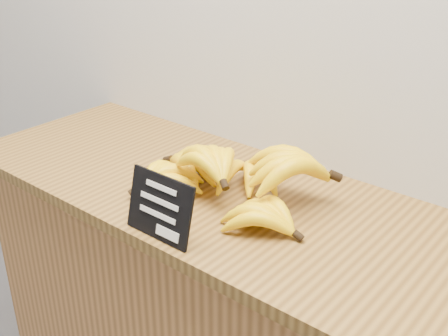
# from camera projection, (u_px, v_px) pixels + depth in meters

# --- Properties ---
(counter_top) EXTENTS (1.49, 0.54, 0.03)m
(counter_top) POSITION_uv_depth(u_px,v_px,m) (238.00, 202.00, 1.30)
(counter_top) COLOR olive
(counter_top) RESTS_ON counter
(chalkboard_sign) EXTENTS (0.17, 0.04, 0.13)m
(chalkboard_sign) POSITION_uv_depth(u_px,v_px,m) (160.00, 207.00, 1.12)
(chalkboard_sign) COLOR black
(chalkboard_sign) RESTS_ON counter_top
(banana_pile) EXTENTS (0.48, 0.32, 0.13)m
(banana_pile) POSITION_uv_depth(u_px,v_px,m) (233.00, 175.00, 1.27)
(banana_pile) COLOR yellow
(banana_pile) RESTS_ON counter_top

